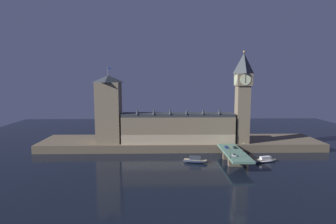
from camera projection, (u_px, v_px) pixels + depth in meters
ground_plane at (184, 160)px, 188.81m from camera, size 400.00×400.00×0.00m
embankment at (180, 143)px, 227.18m from camera, size 220.00×42.00×6.03m
parliament_hall at (178, 128)px, 215.04m from camera, size 84.98×16.39×27.00m
clock_tower at (243, 95)px, 210.95m from camera, size 11.79×11.90×69.30m
victoria_tower at (109, 109)px, 214.01m from camera, size 18.09×18.09×57.20m
bridge at (234, 154)px, 183.95m from camera, size 13.08×46.00×7.18m
car_northbound_lead at (226, 147)px, 193.50m from camera, size 2.01×4.69×1.36m
car_northbound_trail at (234, 155)px, 172.68m from camera, size 1.99×4.60×1.37m
car_southbound_trail at (235, 147)px, 193.03m from camera, size 1.86×4.63×1.30m
pedestrian_near_rail at (230, 155)px, 170.97m from camera, size 0.38×0.38×1.84m
pedestrian_mid_walk at (243, 150)px, 183.65m from camera, size 0.38×0.38×1.59m
street_lamp_near at (230, 151)px, 168.48m from camera, size 1.34×0.60×6.78m
street_lamp_mid at (244, 146)px, 183.43m from camera, size 1.34×0.60×5.94m
boat_upstream at (195, 160)px, 183.05m from camera, size 17.20×8.41×4.42m
boat_downstream at (265, 160)px, 185.05m from camera, size 16.26×8.19×3.76m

